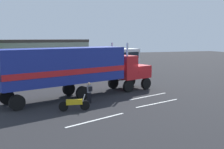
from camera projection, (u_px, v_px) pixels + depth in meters
ground_plane at (125, 89)px, 25.97m from camera, size 120.00×120.00×0.00m
lane_stripe_near at (149, 96)px, 22.94m from camera, size 4.22×1.57×0.01m
lane_stripe_mid at (158, 103)px, 20.50m from camera, size 4.26×1.42×0.01m
lane_stripe_far at (97, 120)px, 16.33m from camera, size 4.16×1.74×0.01m
semi_truck at (76, 67)px, 22.27m from camera, size 14.20×6.92×4.50m
person_bystander at (89, 92)px, 20.38m from camera, size 0.36×0.47×1.63m
parked_bus at (105, 59)px, 36.12m from camera, size 11.16×6.45×3.40m
parked_car at (28, 75)px, 30.08m from camera, size 4.63×4.02×1.57m
motorcycle at (74, 104)px, 18.34m from camera, size 2.10×0.41×1.12m
building_backdrop at (39, 51)px, 49.86m from camera, size 19.17×11.54×4.64m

